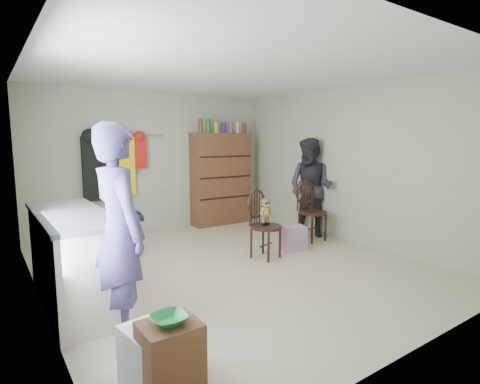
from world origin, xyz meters
TOP-DOWN VIEW (x-y plane):
  - ground_plane at (0.00, 0.00)m, footprint 5.00×5.00m
  - room_walls at (0.00, 0.53)m, footprint 5.00×5.00m
  - counter at (-1.95, 0.00)m, footprint 0.64×1.86m
  - stool at (-1.77, -1.93)m, footprint 0.36×0.31m
  - bowl at (-1.77, -1.93)m, footprint 0.23×0.23m
  - plastic_tub at (-1.76, -1.73)m, footprint 0.48×0.46m
  - chair_front at (0.56, 0.07)m, footprint 0.53×0.53m
  - chair_far at (1.80, 0.38)m, footprint 0.46×0.46m
  - striped_bag at (1.19, 0.12)m, footprint 0.41×0.36m
  - person_left at (-1.75, -0.93)m, footprint 0.49×0.69m
  - person_right at (2.00, 0.58)m, footprint 0.83×0.96m
  - dresser at (1.25, 2.30)m, footprint 1.20×0.39m
  - coat_rack at (-0.83, 2.38)m, footprint 1.42×0.12m

SIDE VIEW (x-z plane):
  - ground_plane at x=0.00m, z-range 0.00..0.00m
  - striped_bag at x=1.19m, z-range 0.00..0.36m
  - plastic_tub at x=-1.76m, z-range 0.00..0.41m
  - stool at x=-1.77m, z-range 0.00..0.52m
  - counter at x=-1.95m, z-range 0.00..0.94m
  - bowl at x=-1.77m, z-range 0.52..0.58m
  - chair_far at x=1.80m, z-range 0.04..1.06m
  - chair_front at x=0.56m, z-range 0.07..1.04m
  - person_right at x=2.00m, z-range 0.00..1.70m
  - person_left at x=-1.75m, z-range 0.00..1.80m
  - dresser at x=1.25m, z-range -0.12..1.94m
  - coat_rack at x=-0.83m, z-range 0.70..1.80m
  - room_walls at x=0.00m, z-range -0.92..4.08m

